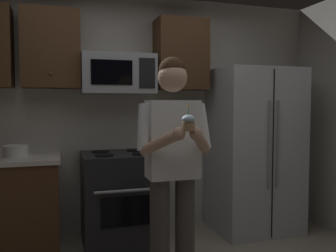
# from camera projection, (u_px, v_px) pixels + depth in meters

# --- Properties ---
(wall_back) EXTENTS (4.40, 0.10, 2.60)m
(wall_back) POSITION_uv_depth(u_px,v_px,m) (128.00, 114.00, 4.00)
(wall_back) COLOR beige
(wall_back) RESTS_ON ground
(oven_range) EXTENTS (0.76, 0.70, 0.93)m
(oven_range) POSITION_uv_depth(u_px,v_px,m) (121.00, 198.00, 3.63)
(oven_range) COLOR black
(oven_range) RESTS_ON ground
(microwave) EXTENTS (0.74, 0.41, 0.40)m
(microwave) POSITION_uv_depth(u_px,v_px,m) (118.00, 74.00, 3.67)
(microwave) COLOR #9EA0A5
(refrigerator) EXTENTS (0.90, 0.75, 1.80)m
(refrigerator) POSITION_uv_depth(u_px,v_px,m) (254.00, 150.00, 4.01)
(refrigerator) COLOR #B7BABF
(refrigerator) RESTS_ON ground
(cabinet_row_upper) EXTENTS (2.78, 0.36, 0.76)m
(cabinet_row_upper) POSITION_uv_depth(u_px,v_px,m) (59.00, 50.00, 3.54)
(cabinet_row_upper) COLOR #4C301C
(bowl_large_white) EXTENTS (0.23, 0.23, 0.11)m
(bowl_large_white) POSITION_uv_depth(u_px,v_px,m) (16.00, 151.00, 3.37)
(bowl_large_white) COLOR white
(bowl_large_white) RESTS_ON counter_left
(person) EXTENTS (0.60, 0.48, 1.76)m
(person) POSITION_uv_depth(u_px,v_px,m) (173.00, 160.00, 2.67)
(person) COLOR #4C4742
(person) RESTS_ON ground
(cupcake) EXTENTS (0.09, 0.09, 0.17)m
(cupcake) POSITION_uv_depth(u_px,v_px,m) (188.00, 123.00, 2.34)
(cupcake) COLOR #A87F56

